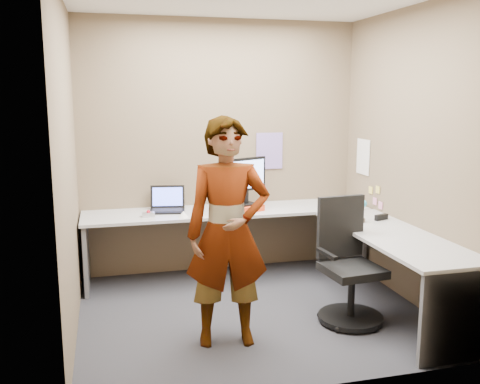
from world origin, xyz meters
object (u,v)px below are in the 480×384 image
object	(u,v)px
office_chair	(348,272)
desk	(285,234)
person	(228,233)
monitor	(245,177)

from	to	relation	value
office_chair	desk	bearing A→B (deg)	108.01
desk	person	world-z (taller)	person
monitor	desk	bearing A→B (deg)	-86.97
monitor	person	bearing A→B (deg)	-134.84
monitor	person	distance (m)	1.49
desk	monitor	bearing A→B (deg)	117.81
desk	person	size ratio (longest dim) A/B	1.69
office_chair	person	bearing A→B (deg)	-177.36
desk	person	distance (m)	1.21
office_chair	person	xyz separation A→B (m)	(-1.09, -0.15, 0.46)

